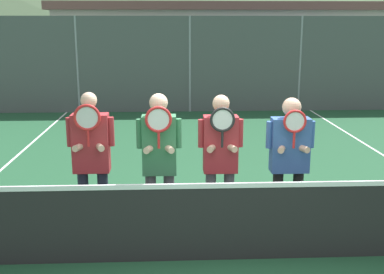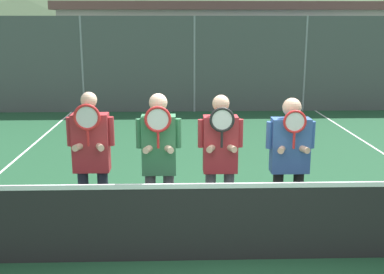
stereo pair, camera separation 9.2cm
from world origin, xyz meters
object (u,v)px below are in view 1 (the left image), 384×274
object	(u,v)px
player_center_right	(220,156)
car_center	(275,72)
car_left_of_center	(143,71)
car_far_left	(5,73)
player_leftmost	(91,156)
player_center_left	(159,157)
player_rightmost	(290,155)

from	to	relation	value
player_center_right	car_center	bearing A→B (deg)	74.73
car_left_of_center	car_far_left	bearing A→B (deg)	-176.31
car_center	player_leftmost	bearing A→B (deg)	-111.93
car_left_of_center	player_center_left	bearing A→B (deg)	-86.11
player_leftmost	car_center	bearing A→B (deg)	68.07
player_center_left	car_center	xyz separation A→B (m)	(4.04, 12.18, -0.22)
player_center_right	car_left_of_center	xyz separation A→B (m)	(-1.57, 12.08, -0.13)
car_left_of_center	car_center	size ratio (longest dim) A/B	0.94
player_rightmost	car_far_left	distance (m)	13.80
player_center_left	car_far_left	xyz separation A→B (m)	(-5.68, 11.87, -0.17)
player_center_left	player_rightmost	bearing A→B (deg)	4.98
car_far_left	player_rightmost	bearing A→B (deg)	-58.18
player_center_right	car_center	size ratio (longest dim) A/B	0.40
car_left_of_center	player_leftmost	bearing A→B (deg)	-89.96
car_center	player_center_left	bearing A→B (deg)	-108.34
player_center_left	car_center	world-z (taller)	player_center_left
player_leftmost	car_center	xyz separation A→B (m)	(4.86, 12.07, -0.22)
player_center_left	car_far_left	bearing A→B (deg)	115.56
car_far_left	car_left_of_center	size ratio (longest dim) A/B	1.05
player_leftmost	car_far_left	bearing A→B (deg)	112.46
player_center_left	player_rightmost	distance (m)	1.61
player_center_left	player_center_right	bearing A→B (deg)	7.83
player_center_left	car_center	size ratio (longest dim) A/B	0.41
player_leftmost	car_left_of_center	distance (m)	12.07
car_left_of_center	player_rightmost	bearing A→B (deg)	-78.59
player_leftmost	car_center	size ratio (longest dim) A/B	0.41
car_center	player_rightmost	bearing A→B (deg)	-101.44
player_rightmost	player_leftmost	bearing A→B (deg)	-179.48
player_leftmost	car_far_left	distance (m)	12.72
player_rightmost	car_center	distance (m)	12.29
player_rightmost	car_left_of_center	world-z (taller)	car_left_of_center
player_rightmost	car_center	size ratio (longest dim) A/B	0.39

